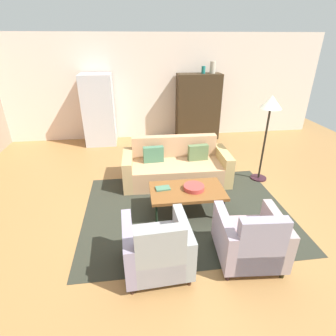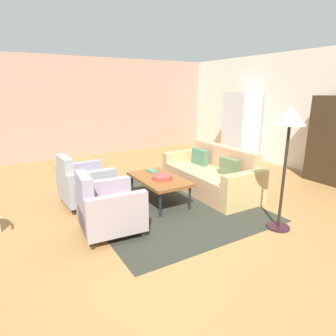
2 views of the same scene
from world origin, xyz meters
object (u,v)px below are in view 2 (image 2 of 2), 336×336
armchair_right (106,210)px  coffee_table (159,180)px  couch (212,176)px  armchair_left (83,185)px  refrigerator (241,126)px  floor_lamp (289,128)px  book_stack (152,171)px  fruit_bowl (162,177)px

armchair_right → coffee_table: bearing=121.5°
couch → armchair_left: (-0.60, -2.35, 0.06)m
armchair_left → refrigerator: (-1.11, 4.74, 0.58)m
coffee_table → armchair_right: (0.59, -1.17, -0.07)m
armchair_right → floor_lamp: 2.68m
armchair_right → book_stack: armchair_right is taller
coffee_table → armchair_left: 1.31m
coffee_table → armchair_right: armchair_right is taller
couch → floor_lamp: size_ratio=1.23×
fruit_bowl → floor_lamp: 2.13m
couch → armchair_right: bearing=105.5°
armchair_left → book_stack: (0.21, 1.24, 0.12)m
armchair_right → floor_lamp: size_ratio=0.51×
armchair_left → floor_lamp: (2.33, 2.16, 1.10)m
armchair_right → refrigerator: bearing=120.4°
coffee_table → armchair_right: 1.31m
coffee_table → couch: bearing=89.9°
coffee_table → floor_lamp: 2.25m
armchair_left → armchair_right: 1.19m
couch → fruit_bowl: (0.11, -1.19, 0.20)m
refrigerator → floor_lamp: size_ratio=1.08×
couch → coffee_table: couch is taller
coffee_table → book_stack: (-0.39, 0.07, 0.05)m
fruit_bowl → couch: bearing=95.2°
fruit_bowl → floor_lamp: bearing=31.4°
coffee_table → armchair_right: size_ratio=1.36×
coffee_table → refrigerator: refrigerator is taller
armchair_left → refrigerator: refrigerator is taller
couch → armchair_left: armchair_left is taller
armchair_right → book_stack: (-0.98, 1.24, 0.12)m
couch → coffee_table: 1.19m
refrigerator → floor_lamp: bearing=-36.9°
armchair_left → armchair_right: (1.19, 0.00, 0.00)m
coffee_table → book_stack: 0.40m
armchair_left → book_stack: bearing=77.5°
armchair_left → floor_lamp: floor_lamp is taller
fruit_bowl → book_stack: fruit_bowl is taller
book_stack → floor_lamp: size_ratio=0.14×
couch → floor_lamp: bearing=174.9°
fruit_bowl → floor_lamp: size_ratio=0.20×
fruit_bowl → refrigerator: size_ratio=0.18×
refrigerator → couch: bearing=-54.4°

